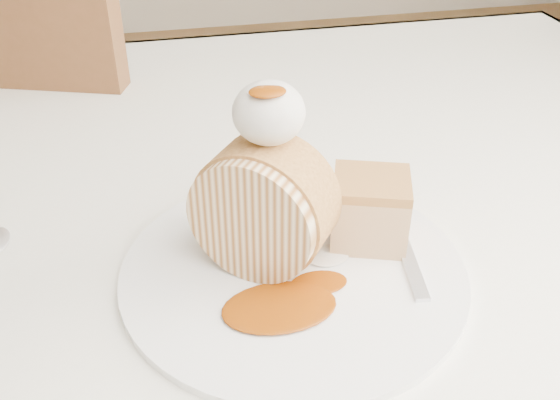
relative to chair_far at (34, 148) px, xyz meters
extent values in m
cube|color=white|center=(0.28, -0.44, 0.16)|extent=(1.40, 0.90, 0.04)
cube|color=white|center=(0.28, 0.01, 0.04)|extent=(1.40, 0.01, 0.28)
cylinder|color=brown|center=(0.90, -0.07, -0.22)|extent=(0.06, 0.06, 0.71)
cube|color=brown|center=(0.03, 0.09, -0.09)|extent=(0.60, 0.60, 0.04)
cylinder|color=brown|center=(0.29, 0.21, -0.34)|extent=(0.04, 0.04, 0.46)
cylinder|color=brown|center=(-0.09, 0.35, -0.34)|extent=(0.04, 0.04, 0.46)
cylinder|color=brown|center=(0.15, -0.17, -0.34)|extent=(0.04, 0.04, 0.46)
cylinder|color=brown|center=(0.86, -0.22, -0.35)|extent=(0.04, 0.04, 0.45)
cylinder|color=white|center=(0.32, -0.64, 0.18)|extent=(0.39, 0.39, 0.01)
cylinder|color=beige|center=(0.30, -0.63, 0.24)|extent=(0.13, 0.12, 0.11)
cube|color=#BF8C48|center=(0.40, -0.62, 0.22)|extent=(0.09, 0.08, 0.06)
ellipsoid|color=white|center=(0.31, -0.62, 0.33)|extent=(0.06, 0.06, 0.05)
ellipsoid|color=#7E3405|center=(0.30, -0.63, 0.36)|extent=(0.03, 0.02, 0.01)
cube|color=silver|center=(0.43, -0.65, 0.19)|extent=(0.06, 0.18, 0.00)
camera|label=1|loc=(0.22, -1.06, 0.54)|focal=40.00mm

